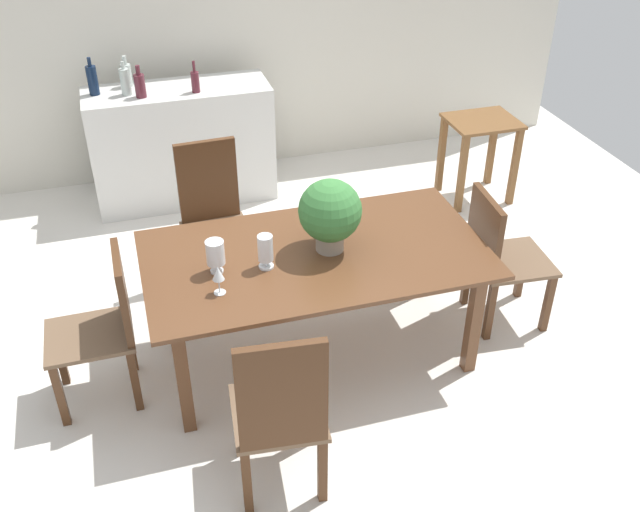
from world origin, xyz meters
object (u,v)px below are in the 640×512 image
(wine_bottle_tall, at_px, (140,85))
(crystal_vase_center_near, at_px, (215,253))
(crystal_vase_left, at_px, (265,249))
(chair_head_end, at_px, (106,323))
(dining_table, at_px, (316,266))
(chair_near_left, at_px, (280,411))
(chair_foot_end, at_px, (498,253))
(kitchen_counter, at_px, (182,145))
(wine_bottle_clear, at_px, (126,75))
(flower_centerpiece, at_px, (330,212))
(chair_far_left, at_px, (213,211))
(wine_bottle_dark, at_px, (125,81))
(side_table, at_px, (480,142))
(wine_glass, at_px, (218,274))
(wine_bottle_amber, at_px, (195,81))
(wine_bottle_green, at_px, (92,80))

(wine_bottle_tall, bearing_deg, crystal_vase_center_near, -84.92)
(crystal_vase_left, height_order, crystal_vase_center_near, crystal_vase_left)
(chair_head_end, bearing_deg, dining_table, 89.47)
(dining_table, height_order, crystal_vase_center_near, crystal_vase_center_near)
(dining_table, height_order, chair_near_left, chair_near_left)
(chair_foot_end, height_order, crystal_vase_center_near, crystal_vase_center_near)
(kitchen_counter, bearing_deg, wine_bottle_clear, 157.10)
(flower_centerpiece, relative_size, wine_bottle_clear, 1.78)
(crystal_vase_left, relative_size, wine_bottle_clear, 0.83)
(chair_head_end, relative_size, crystal_vase_left, 4.62)
(chair_far_left, relative_size, chair_foot_end, 1.12)
(wine_bottle_dark, bearing_deg, wine_bottle_clear, 83.67)
(chair_far_left, relative_size, wine_bottle_dark, 3.99)
(kitchen_counter, relative_size, side_table, 2.07)
(crystal_vase_left, distance_m, wine_bottle_tall, 2.27)
(wine_glass, relative_size, kitchen_counter, 0.11)
(chair_far_left, bearing_deg, chair_foot_end, -32.87)
(crystal_vase_left, relative_size, wine_bottle_dark, 0.78)
(dining_table, height_order, wine_bottle_dark, wine_bottle_dark)
(flower_centerpiece, xyz_separation_m, side_table, (1.78, 1.54, -0.48))
(chair_near_left, relative_size, wine_glass, 6.32)
(chair_far_left, distance_m, flower_centerpiece, 1.17)
(dining_table, xyz_separation_m, wine_bottle_dark, (-0.87, 2.23, 0.41))
(flower_centerpiece, xyz_separation_m, wine_bottle_tall, (-0.85, 2.13, 0.07))
(wine_bottle_dark, bearing_deg, side_table, -13.85)
(chair_foot_end, distance_m, wine_bottle_tall, 2.96)
(dining_table, distance_m, chair_foot_end, 1.21)
(crystal_vase_left, xyz_separation_m, wine_bottle_tall, (-0.46, 2.21, 0.20))
(chair_far_left, xyz_separation_m, kitchen_counter, (-0.04, 1.30, -0.08))
(chair_foot_end, xyz_separation_m, kitchen_counter, (-1.69, 2.25, -0.03))
(wine_bottle_clear, bearing_deg, wine_bottle_dark, -96.33)
(crystal_vase_left, bearing_deg, crystal_vase_center_near, 173.16)
(wine_bottle_clear, relative_size, wine_bottle_amber, 0.99)
(wine_bottle_clear, bearing_deg, wine_bottle_green, -158.04)
(wine_bottle_clear, bearing_deg, flower_centerpiece, -68.65)
(chair_far_left, bearing_deg, wine_bottle_tall, 102.28)
(chair_head_end, bearing_deg, wine_bottle_amber, 157.69)
(chair_far_left, distance_m, chair_head_end, 1.22)
(dining_table, bearing_deg, wine_bottle_green, 115.59)
(wine_bottle_amber, bearing_deg, flower_centerpiece, -78.37)
(crystal_vase_left, bearing_deg, wine_bottle_amber, 91.16)
(chair_head_end, xyz_separation_m, wine_bottle_tall, (0.44, 2.15, 0.55))
(chair_far_left, xyz_separation_m, wine_glass, (-0.14, -1.19, 0.31))
(wine_bottle_amber, bearing_deg, crystal_vase_center_near, -95.94)
(dining_table, relative_size, crystal_vase_left, 9.71)
(crystal_vase_left, xyz_separation_m, kitchen_counter, (-0.19, 2.32, -0.38))
(wine_glass, bearing_deg, chair_foot_end, 7.38)
(flower_centerpiece, height_order, wine_bottle_dark, wine_bottle_dark)
(chair_near_left, xyz_separation_m, crystal_vase_left, (0.15, 0.90, 0.30))
(flower_centerpiece, xyz_separation_m, wine_bottle_clear, (-0.94, 2.40, 0.07))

